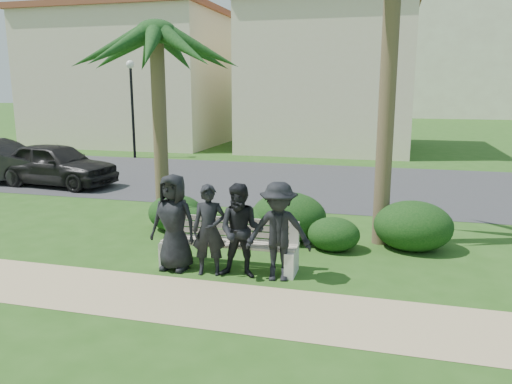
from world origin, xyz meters
TOP-DOWN VIEW (x-y plane):
  - ground at (0.00, 0.00)m, footprint 160.00×160.00m
  - footpath at (0.00, -1.80)m, footprint 30.00×1.60m
  - asphalt_street at (0.00, 8.00)m, footprint 160.00×8.00m
  - stucco_bldg_left at (-12.00, 18.00)m, footprint 10.40×8.40m
  - stucco_bldg_right at (-1.00, 18.00)m, footprint 8.40×8.40m
  - street_lamp at (-9.00, 12.00)m, footprint 0.36×0.36m
  - park_bench at (-0.50, -0.32)m, footprint 2.41×0.58m
  - man_a at (-1.40, -0.62)m, footprint 0.86×0.59m
  - man_b at (-0.73, -0.69)m, footprint 0.63×0.49m
  - man_c at (-0.17, -0.67)m, footprint 0.82×0.66m
  - man_d at (0.45, -0.64)m, footprint 1.14×0.76m
  - hedge_a at (-2.39, 1.67)m, footprint 1.25×1.03m
  - hedge_b at (-1.86, 1.11)m, footprint 1.08×0.89m
  - hedge_c at (-0.24, 1.52)m, footprint 1.15×0.95m
  - hedge_d at (0.17, 1.63)m, footprint 1.58×1.30m
  - hedge_e at (1.16, 1.16)m, footprint 1.02×0.84m
  - hedge_f at (2.65, 1.62)m, footprint 1.52×1.25m
  - palm_left at (-2.91, 2.12)m, footprint 3.00×3.00m
  - car_a at (-8.23, 5.43)m, footprint 4.22×2.05m

SIDE VIEW (x-z plane):
  - ground at x=0.00m, z-range 0.00..0.00m
  - footpath at x=0.00m, z-range -0.01..0.01m
  - asphalt_street at x=0.00m, z-range -0.01..0.01m
  - hedge_e at x=1.16m, z-range 0.00..0.67m
  - hedge_b at x=-1.86m, z-range 0.00..0.71m
  - hedge_c at x=-0.24m, z-range 0.00..0.75m
  - park_bench at x=-0.50m, z-range -0.04..0.80m
  - hedge_a at x=-2.39m, z-range 0.00..0.82m
  - hedge_f at x=2.65m, z-range 0.00..0.99m
  - hedge_d at x=0.17m, z-range 0.00..1.03m
  - car_a at x=-8.23m, z-range 0.00..1.39m
  - man_b at x=-0.73m, z-range 0.00..1.55m
  - man_c at x=-0.17m, z-range 0.00..1.59m
  - man_d at x=0.45m, z-range 0.00..1.65m
  - man_a at x=-1.40m, z-range 0.00..1.69m
  - street_lamp at x=-9.00m, z-range 0.80..5.09m
  - stucco_bldg_left at x=-12.00m, z-range 0.01..7.31m
  - stucco_bldg_right at x=-1.00m, z-range 0.01..7.31m
  - palm_left at x=-2.91m, z-range 1.64..6.84m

